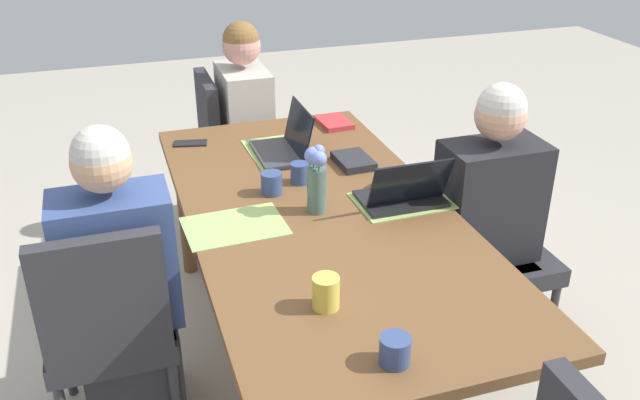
# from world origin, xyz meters

# --- Properties ---
(ground_plane) EXTENTS (10.00, 10.00, 0.00)m
(ground_plane) POSITION_xyz_m (0.00, 0.00, 0.00)
(ground_plane) COLOR #B2A899
(dining_table) EXTENTS (2.03, 0.98, 0.75)m
(dining_table) POSITION_xyz_m (0.00, 0.00, 0.68)
(dining_table) COLOR brown
(dining_table) RESTS_ON ground_plane
(chair_near_left_near) EXTENTS (0.44, 0.44, 0.90)m
(chair_near_left_near) POSITION_xyz_m (0.10, -0.81, 0.50)
(chair_near_left_near) COLOR #2D2D33
(chair_near_left_near) RESTS_ON ground_plane
(person_near_left_near) EXTENTS (0.36, 0.40, 1.19)m
(person_near_left_near) POSITION_xyz_m (0.03, -0.75, 0.53)
(person_near_left_near) COLOR #2D2D33
(person_near_left_near) RESTS_ON ground_plane
(chair_far_left_mid) EXTENTS (0.44, 0.44, 0.90)m
(chair_far_left_mid) POSITION_xyz_m (-0.04, 0.77, 0.50)
(chair_far_left_mid) COLOR #2D2D33
(chair_far_left_mid) RESTS_ON ground_plane
(person_far_left_mid) EXTENTS (0.36, 0.40, 1.19)m
(person_far_left_mid) POSITION_xyz_m (0.04, 0.71, 0.53)
(person_far_left_mid) COLOR #2D2D33
(person_far_left_mid) RESTS_ON ground_plane
(chair_head_left_left_far) EXTENTS (0.44, 0.44, 0.90)m
(chair_head_left_left_far) POSITION_xyz_m (-1.34, -0.08, 0.50)
(chair_head_left_left_far) COLOR #2D2D33
(chair_head_left_left_far) RESTS_ON ground_plane
(person_head_left_left_far) EXTENTS (0.40, 0.36, 1.19)m
(person_head_left_left_far) POSITION_xyz_m (-1.28, -0.01, 0.53)
(person_head_left_left_far) COLOR #2D2D33
(person_head_left_left_far) RESTS_ON ground_plane
(flower_vase) EXTENTS (0.10, 0.08, 0.27)m
(flower_vase) POSITION_xyz_m (-0.01, -0.01, 0.89)
(flower_vase) COLOR #4C6B60
(flower_vase) RESTS_ON dining_table
(placemat_near_left_near) EXTENTS (0.28, 0.37, 0.00)m
(placemat_near_left_near) POSITION_xyz_m (0.01, -0.33, 0.76)
(placemat_near_left_near) COLOR #9EBC66
(placemat_near_left_near) RESTS_ON dining_table
(placemat_far_left_mid) EXTENTS (0.27, 0.37, 0.00)m
(placemat_far_left_mid) POSITION_xyz_m (0.02, 0.33, 0.76)
(placemat_far_left_mid) COLOR #9EBC66
(placemat_far_left_mid) RESTS_ON dining_table
(placemat_head_left_left_far) EXTENTS (0.37, 0.27, 0.00)m
(placemat_head_left_left_far) POSITION_xyz_m (-0.60, -0.00, 0.76)
(placemat_head_left_left_far) COLOR #9EBC66
(placemat_head_left_left_far) RESTS_ON dining_table
(laptop_head_left_left_far) EXTENTS (0.32, 0.22, 0.21)m
(laptop_head_left_left_far) POSITION_xyz_m (-0.56, 0.02, 0.80)
(laptop_head_left_left_far) COLOR #38383D
(laptop_head_left_left_far) RESTS_ON dining_table
(laptop_far_left_mid) EXTENTS (0.22, 0.32, 0.20)m
(laptop_far_left_mid) POSITION_xyz_m (0.04, 0.32, 0.80)
(laptop_far_left_mid) COLOR black
(laptop_far_left_mid) RESTS_ON dining_table
(coffee_mug_near_left) EXTENTS (0.09, 0.09, 0.08)m
(coffee_mug_near_left) POSITION_xyz_m (0.87, -0.08, 0.79)
(coffee_mug_near_left) COLOR #33477A
(coffee_mug_near_left) RESTS_ON dining_table
(coffee_mug_near_right) EXTENTS (0.08, 0.08, 0.10)m
(coffee_mug_near_right) POSITION_xyz_m (0.58, -0.17, 0.81)
(coffee_mug_near_right) COLOR #DBC64C
(coffee_mug_near_right) RESTS_ON dining_table
(coffee_mug_centre_left) EXTENTS (0.08, 0.08, 0.09)m
(coffee_mug_centre_left) POSITION_xyz_m (-0.21, -0.13, 0.80)
(coffee_mug_centre_left) COLOR #33477A
(coffee_mug_centre_left) RESTS_ON dining_table
(coffee_mug_centre_right) EXTENTS (0.08, 0.08, 0.09)m
(coffee_mug_centre_right) POSITION_xyz_m (-0.27, 0.00, 0.80)
(coffee_mug_centre_right) COLOR #33477A
(coffee_mug_centre_right) RESTS_ON dining_table
(book_red_cover) EXTENTS (0.21, 0.15, 0.02)m
(book_red_cover) POSITION_xyz_m (-0.85, 0.35, 0.77)
(book_red_cover) COLOR #B73338
(book_red_cover) RESTS_ON dining_table
(book_blue_cover) EXTENTS (0.21, 0.15, 0.03)m
(book_blue_cover) POSITION_xyz_m (-0.37, 0.27, 0.77)
(book_blue_cover) COLOR #28282D
(book_blue_cover) RESTS_ON dining_table
(phone_black) EXTENTS (0.10, 0.16, 0.01)m
(phone_black) POSITION_xyz_m (-0.82, -0.36, 0.76)
(phone_black) COLOR black
(phone_black) RESTS_ON dining_table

